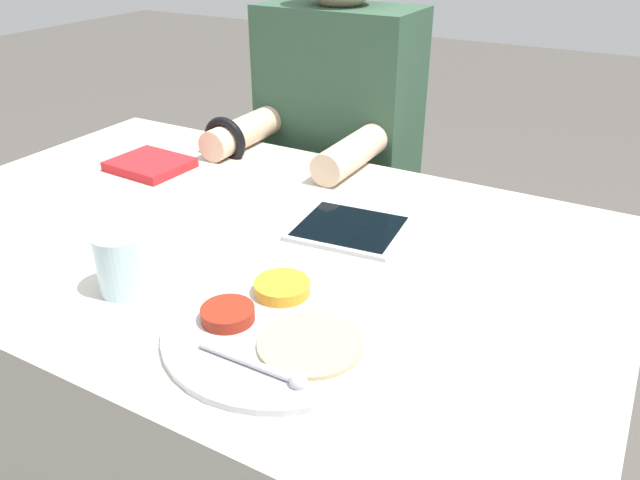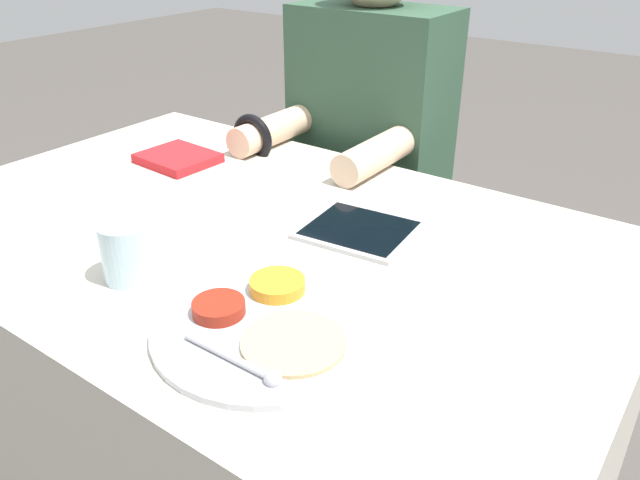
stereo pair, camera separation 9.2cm
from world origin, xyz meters
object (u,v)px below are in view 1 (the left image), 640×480
Objects in this scene: thali_tray at (279,326)px; drinking_glass at (123,262)px; tablet_device at (350,228)px; person_diner at (336,194)px; red_notebook at (150,165)px.

drinking_glass reaches higher than thali_tray.
person_diner reaches higher than tablet_device.
red_notebook is 0.49m from drinking_glass.
thali_tray is at bearing -32.58° from red_notebook.
drinking_glass is at bearing -51.09° from red_notebook.
red_notebook is 0.51m from tablet_device.
tablet_device is 2.21× the size of drinking_glass.
drinking_glass is (0.31, -0.38, 0.04)m from red_notebook.
drinking_glass is at bearing -174.90° from thali_tray.
tablet_device is 0.39m from drinking_glass.
drinking_glass is (-0.25, -0.02, 0.04)m from thali_tray.
drinking_glass reaches higher than tablet_device.
red_notebook is 0.81× the size of tablet_device.
person_diner is (0.23, 0.42, -0.18)m from red_notebook.
person_diner is (-0.27, 0.47, -0.17)m from tablet_device.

